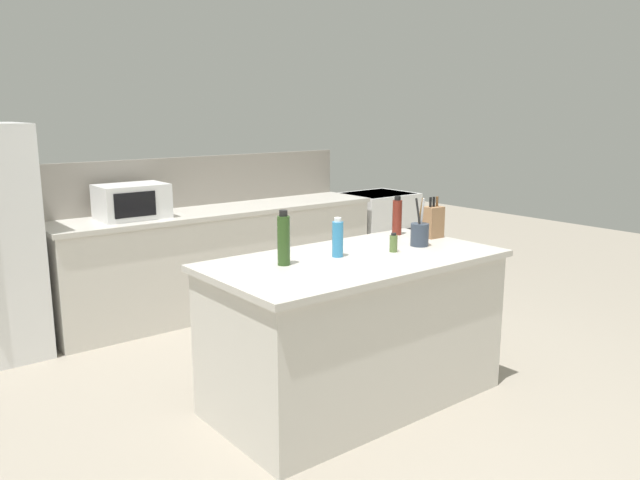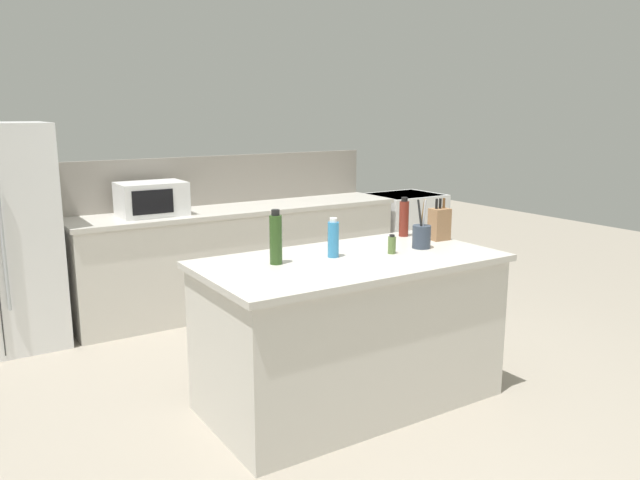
{
  "view_description": "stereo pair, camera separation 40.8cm",
  "coord_description": "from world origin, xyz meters",
  "px_view_note": "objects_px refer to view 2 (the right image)",
  "views": [
    {
      "loc": [
        -2.48,
        -2.78,
        1.83
      ],
      "look_at": [
        0.0,
        0.35,
        0.99
      ],
      "focal_mm": 35.0,
      "sensor_mm": 36.0,
      "label": 1
    },
    {
      "loc": [
        -2.15,
        -3.02,
        1.83
      ],
      "look_at": [
        0.0,
        0.35,
        0.99
      ],
      "focal_mm": 35.0,
      "sensor_mm": 36.0,
      "label": 2
    }
  ],
  "objects_px": {
    "dish_soap_bottle": "(333,239)",
    "spice_jar_oregano": "(392,245)",
    "utensil_crock": "(422,236)",
    "vinegar_bottle": "(404,218)",
    "knife_block": "(439,224)",
    "range_oven": "(404,235)",
    "microwave": "(152,199)",
    "olive_oil_bottle": "(276,239)"
  },
  "relations": [
    {
      "from": "dish_soap_bottle",
      "to": "spice_jar_oregano",
      "type": "relative_size",
      "value": 2.0
    },
    {
      "from": "utensil_crock",
      "to": "vinegar_bottle",
      "type": "bearing_deg",
      "value": 66.8
    },
    {
      "from": "knife_block",
      "to": "vinegar_bottle",
      "type": "xyz_separation_m",
      "value": [
        -0.12,
        0.23,
        0.02
      ]
    },
    {
      "from": "range_oven",
      "to": "spice_jar_oregano",
      "type": "xyz_separation_m",
      "value": [
        -1.99,
        -2.24,
        0.53
      ]
    },
    {
      "from": "microwave",
      "to": "range_oven",
      "type": "bearing_deg",
      "value": -0.0
    },
    {
      "from": "range_oven",
      "to": "spice_jar_oregano",
      "type": "height_order",
      "value": "spice_jar_oregano"
    },
    {
      "from": "dish_soap_bottle",
      "to": "spice_jar_oregano",
      "type": "height_order",
      "value": "dish_soap_bottle"
    },
    {
      "from": "range_oven",
      "to": "olive_oil_bottle",
      "type": "relative_size",
      "value": 2.85
    },
    {
      "from": "vinegar_bottle",
      "to": "olive_oil_bottle",
      "type": "xyz_separation_m",
      "value": [
        -1.16,
        -0.23,
        0.02
      ]
    },
    {
      "from": "spice_jar_oregano",
      "to": "microwave",
      "type": "bearing_deg",
      "value": 109.95
    },
    {
      "from": "microwave",
      "to": "utensil_crock",
      "type": "relative_size",
      "value": 1.73
    },
    {
      "from": "utensil_crock",
      "to": "olive_oil_bottle",
      "type": "bearing_deg",
      "value": 172.55
    },
    {
      "from": "utensil_crock",
      "to": "spice_jar_oregano",
      "type": "height_order",
      "value": "utensil_crock"
    },
    {
      "from": "utensil_crock",
      "to": "olive_oil_bottle",
      "type": "xyz_separation_m",
      "value": [
        -1.01,
        0.13,
        0.07
      ]
    },
    {
      "from": "vinegar_bottle",
      "to": "olive_oil_bottle",
      "type": "distance_m",
      "value": 1.19
    },
    {
      "from": "utensil_crock",
      "to": "spice_jar_oregano",
      "type": "xyz_separation_m",
      "value": [
        -0.26,
        -0.02,
        -0.03
      ]
    },
    {
      "from": "knife_block",
      "to": "vinegar_bottle",
      "type": "distance_m",
      "value": 0.26
    },
    {
      "from": "vinegar_bottle",
      "to": "knife_block",
      "type": "bearing_deg",
      "value": -62.06
    },
    {
      "from": "vinegar_bottle",
      "to": "olive_oil_bottle",
      "type": "bearing_deg",
      "value": -168.64
    },
    {
      "from": "vinegar_bottle",
      "to": "spice_jar_oregano",
      "type": "distance_m",
      "value": 0.58
    },
    {
      "from": "spice_jar_oregano",
      "to": "utensil_crock",
      "type": "bearing_deg",
      "value": 4.58
    },
    {
      "from": "microwave",
      "to": "utensil_crock",
      "type": "xyz_separation_m",
      "value": [
        1.08,
        -2.22,
        -0.06
      ]
    },
    {
      "from": "range_oven",
      "to": "vinegar_bottle",
      "type": "height_order",
      "value": "vinegar_bottle"
    },
    {
      "from": "microwave",
      "to": "olive_oil_bottle",
      "type": "distance_m",
      "value": 2.09
    },
    {
      "from": "microwave",
      "to": "utensil_crock",
      "type": "distance_m",
      "value": 2.47
    },
    {
      "from": "microwave",
      "to": "knife_block",
      "type": "relative_size",
      "value": 1.91
    },
    {
      "from": "range_oven",
      "to": "dish_soap_bottle",
      "type": "xyz_separation_m",
      "value": [
        -2.36,
        -2.12,
        0.59
      ]
    },
    {
      "from": "knife_block",
      "to": "utensil_crock",
      "type": "xyz_separation_m",
      "value": [
        -0.28,
        -0.13,
        -0.03
      ]
    },
    {
      "from": "dish_soap_bottle",
      "to": "spice_jar_oregano",
      "type": "distance_m",
      "value": 0.39
    },
    {
      "from": "dish_soap_bottle",
      "to": "range_oven",
      "type": "bearing_deg",
      "value": 41.97
    },
    {
      "from": "vinegar_bottle",
      "to": "spice_jar_oregano",
      "type": "bearing_deg",
      "value": -137.39
    },
    {
      "from": "range_oven",
      "to": "microwave",
      "type": "distance_m",
      "value": 2.87
    },
    {
      "from": "microwave",
      "to": "knife_block",
      "type": "bearing_deg",
      "value": -56.95
    },
    {
      "from": "utensil_crock",
      "to": "dish_soap_bottle",
      "type": "relative_size",
      "value": 1.31
    },
    {
      "from": "spice_jar_oregano",
      "to": "vinegar_bottle",
      "type": "bearing_deg",
      "value": 42.61
    },
    {
      "from": "knife_block",
      "to": "utensil_crock",
      "type": "height_order",
      "value": "utensil_crock"
    },
    {
      "from": "range_oven",
      "to": "microwave",
      "type": "height_order",
      "value": "microwave"
    },
    {
      "from": "knife_block",
      "to": "olive_oil_bottle",
      "type": "height_order",
      "value": "olive_oil_bottle"
    },
    {
      "from": "knife_block",
      "to": "utensil_crock",
      "type": "relative_size",
      "value": 0.91
    },
    {
      "from": "spice_jar_oregano",
      "to": "dish_soap_bottle",
      "type": "bearing_deg",
      "value": 162.03
    },
    {
      "from": "knife_block",
      "to": "utensil_crock",
      "type": "distance_m",
      "value": 0.31
    },
    {
      "from": "olive_oil_bottle",
      "to": "utensil_crock",
      "type": "bearing_deg",
      "value": -7.45
    }
  ]
}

